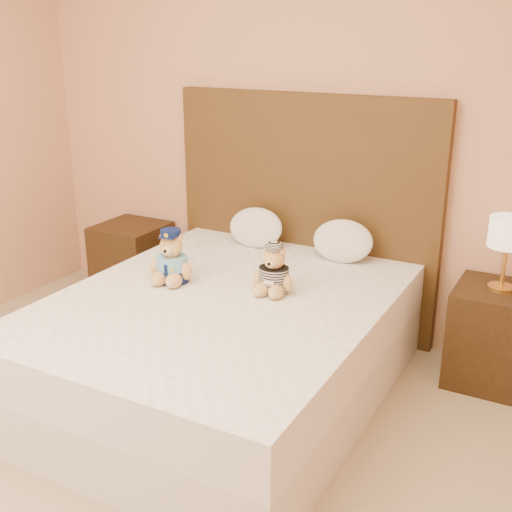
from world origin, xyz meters
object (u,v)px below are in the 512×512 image
(nightstand_left, at_px, (133,262))
(pillow_left, at_px, (256,226))
(nightstand_right, at_px, (494,336))
(teddy_prisoner, at_px, (274,269))
(pillow_right, at_px, (343,239))
(bed, at_px, (223,345))
(lamp, at_px, (508,236))
(teddy_police, at_px, (172,256))

(nightstand_left, bearing_deg, pillow_left, 1.72)
(nightstand_right, height_order, teddy_prisoner, teddy_prisoner)
(teddy_prisoner, relative_size, pillow_left, 0.70)
(pillow_left, height_order, pillow_right, pillow_right)
(bed, xyz_separation_m, lamp, (1.25, 0.80, 0.57))
(nightstand_right, distance_m, pillow_right, 1.00)
(pillow_left, distance_m, pillow_right, 0.59)
(nightstand_left, relative_size, lamp, 1.38)
(nightstand_left, height_order, teddy_police, teddy_police)
(bed, xyz_separation_m, teddy_prisoner, (0.21, 0.19, 0.40))
(teddy_police, bearing_deg, pillow_left, 72.71)
(bed, distance_m, nightstand_right, 1.48)
(nightstand_left, xyz_separation_m, pillow_left, (1.00, 0.03, 0.41))
(bed, bearing_deg, pillow_right, 67.96)
(pillow_left, bearing_deg, nightstand_left, -178.28)
(pillow_right, bearing_deg, pillow_left, 180.00)
(bed, relative_size, pillow_right, 5.36)
(lamp, bearing_deg, bed, -147.38)
(nightstand_left, height_order, pillow_right, pillow_right)
(bed, distance_m, lamp, 1.59)
(nightstand_right, relative_size, pillow_left, 1.49)
(nightstand_left, relative_size, pillow_left, 1.49)
(teddy_police, relative_size, pillow_right, 0.79)
(bed, height_order, lamp, lamp)
(bed, xyz_separation_m, nightstand_right, (1.25, 0.80, -0.00))
(bed, xyz_separation_m, pillow_right, (0.34, 0.83, 0.41))
(lamp, xyz_separation_m, pillow_left, (-1.50, 0.03, -0.17))
(pillow_left, bearing_deg, nightstand_right, -1.14)
(nightstand_right, height_order, pillow_left, pillow_left)
(nightstand_right, bearing_deg, teddy_prisoner, -149.53)
(bed, distance_m, pillow_left, 0.96)
(nightstand_right, bearing_deg, pillow_right, 178.12)
(pillow_right, bearing_deg, teddy_police, -131.86)
(nightstand_right, xyz_separation_m, teddy_police, (-1.60, -0.74, 0.42))
(bed, height_order, pillow_right, pillow_right)
(nightstand_left, bearing_deg, teddy_prisoner, -22.88)
(bed, distance_m, nightstand_left, 1.48)
(teddy_police, bearing_deg, nightstand_right, 14.87)
(nightstand_right, height_order, lamp, lamp)
(teddy_police, bearing_deg, nightstand_left, 130.66)
(nightstand_left, xyz_separation_m, teddy_prisoner, (1.46, -0.61, 0.40))
(nightstand_right, relative_size, pillow_right, 1.48)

